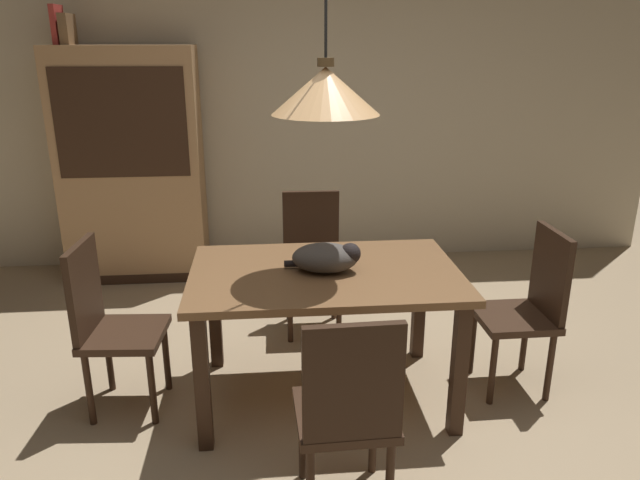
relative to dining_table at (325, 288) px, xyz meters
The scene contains 12 objects.
ground 0.75m from the dining_table, 92.06° to the right, with size 10.00×10.00×0.00m, color tan.
back_wall 2.42m from the dining_table, 90.34° to the left, with size 6.40×0.10×2.90m, color beige.
dining_table is the anchor object (origin of this frame).
chair_near_front 0.89m from the dining_table, 89.84° to the right, with size 0.41×0.41×0.93m.
chair_left_side 1.14m from the dining_table, behind, with size 0.43×0.43×0.93m.
chair_far_back 0.89m from the dining_table, 89.93° to the left, with size 0.41×0.41×0.93m.
chair_right_side 1.14m from the dining_table, ahead, with size 0.40×0.40×0.93m.
cat_sleeping 0.18m from the dining_table, 54.07° to the right, with size 0.39×0.26×0.16m.
pendant_lamp 1.01m from the dining_table, 77.66° to the left, with size 0.52×0.52×1.30m.
hutch_bookcase 2.38m from the dining_table, 124.85° to the left, with size 1.12×0.45×1.85m.
book_red_tall 2.96m from the dining_table, 132.51° to the left, with size 0.04×0.22×0.28m, color #B73833.
book_brown_thick 2.91m from the dining_table, 131.42° to the left, with size 0.06×0.24×0.22m, color brown.
Camera 1 is at (-0.28, -2.49, 1.89)m, focal length 33.40 mm.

